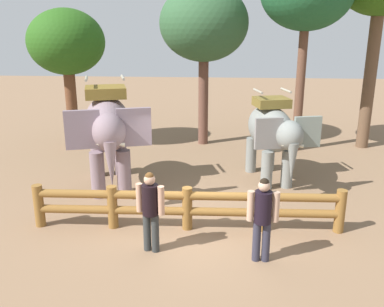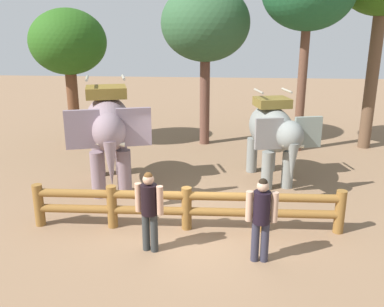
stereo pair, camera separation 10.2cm
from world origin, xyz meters
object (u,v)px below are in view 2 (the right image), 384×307
at_px(tourist_woman_in_black, 261,214).
at_px(tree_far_right, 68,44).
at_px(tree_back_center, 205,24).
at_px(log_fence, 187,205).
at_px(elephant_near_left, 108,128).
at_px(elephant_center, 273,132).
at_px(tourist_man_in_blue, 149,206).

height_order(tourist_woman_in_black, tree_far_right, tree_far_right).
height_order(tourist_woman_in_black, tree_back_center, tree_back_center).
distance_m(log_fence, tree_far_right, 9.06).
distance_m(elephant_near_left, tree_back_center, 6.36).
relative_size(log_fence, tree_back_center, 1.20).
height_order(log_fence, elephant_near_left, elephant_near_left).
bearing_deg(tourist_woman_in_black, log_fence, 141.36).
bearing_deg(tree_far_right, log_fence, -52.96).
relative_size(elephant_center, tree_back_center, 0.55).
bearing_deg(tree_far_right, tourist_woman_in_black, -50.12).
distance_m(elephant_near_left, tree_far_right, 5.39).
relative_size(log_fence, elephant_near_left, 1.89).
bearing_deg(elephant_center, log_fence, -124.39).
relative_size(elephant_center, tourist_man_in_blue, 1.88).
bearing_deg(tree_far_right, elephant_center, -24.43).
bearing_deg(log_fence, elephant_near_left, 135.10).
bearing_deg(elephant_center, tree_far_right, 155.57).
height_order(log_fence, tourist_woman_in_black, tourist_woman_in_black).
xyz_separation_m(tourist_woman_in_black, tree_far_right, (-6.70, 8.02, 2.94)).
bearing_deg(tourist_man_in_blue, elephant_near_left, 116.95).
xyz_separation_m(elephant_near_left, tourist_man_in_blue, (1.81, -3.56, -0.80)).
relative_size(elephant_center, tree_far_right, 0.64).
relative_size(tourist_woman_in_black, tree_far_right, 0.34).
height_order(log_fence, tree_far_right, tree_far_right).
bearing_deg(tourist_man_in_blue, tree_back_center, 85.35).
relative_size(elephant_near_left, tree_far_right, 0.74).
bearing_deg(tourist_woman_in_black, tree_back_center, 100.27).
xyz_separation_m(tree_back_center, tree_far_right, (-5.08, -0.88, -0.69)).
bearing_deg(elephant_near_left, elephant_center, 10.36).
height_order(log_fence, elephant_center, elephant_center).
bearing_deg(tree_far_right, elephant_near_left, -58.69).
distance_m(elephant_center, tourist_woman_in_black, 4.75).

